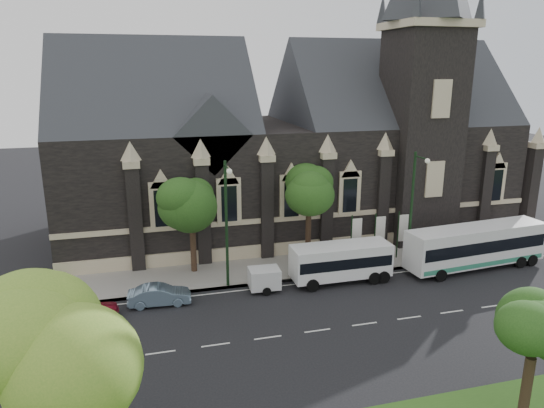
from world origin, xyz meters
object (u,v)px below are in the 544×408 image
object	(u,v)px
tree_walk_right	(311,189)
tour_coach	(476,246)
tree_park_near	(75,335)
banner_flag_left	(355,235)
street_lamp_near	(413,204)
street_lamp_mid	(227,218)
shuttle_bus	(341,260)
banner_flag_center	(378,233)
sedan	(159,295)
banner_flag_right	(401,231)
box_trailer	(264,278)
car_far_red	(85,310)
tree_walk_left	(194,198)
tree_park_east	(537,322)

from	to	relation	value
tree_walk_right	tour_coach	bearing A→B (deg)	-22.74
tree_park_near	banner_flag_left	xyz separation A→B (m)	(18.06, 17.77, -4.03)
tree_park_near	street_lamp_near	distance (m)	26.97
street_lamp_mid	banner_flag_left	xyz separation A→B (m)	(10.29, 1.91, -2.73)
street_lamp_mid	shuttle_bus	size ratio (longest dim) A/B	1.26
street_lamp_near	shuttle_bus	distance (m)	7.00
banner_flag_center	sedan	size ratio (longest dim) A/B	1.00
banner_flag_right	box_trailer	distance (m)	12.40
street_lamp_near	tour_coach	distance (m)	6.01
tree_park_near	shuttle_bus	distance (m)	22.28
tree_park_near	box_trailer	xyz separation A→B (m)	(10.09, 14.84, -5.50)
car_far_red	banner_flag_right	bearing A→B (deg)	-79.94
sedan	car_far_red	xyz separation A→B (m)	(-4.48, -0.93, 0.01)
box_trailer	car_far_red	distance (m)	11.62
tree_walk_right	box_trailer	world-z (taller)	tree_walk_right
car_far_red	tree_walk_right	bearing A→B (deg)	-70.36
street_lamp_near	street_lamp_mid	size ratio (longest dim) A/B	1.00
box_trailer	tree_walk_left	bearing A→B (deg)	133.92
street_lamp_near	shuttle_bus	xyz separation A→B (m)	(-5.99, -0.89, -3.51)
tree_park_near	tour_coach	world-z (taller)	tree_park_near
shuttle_bus	banner_flag_right	bearing A→B (deg)	23.95
tree_walk_left	banner_flag_center	size ratio (longest dim) A/B	1.91
tree_park_near	banner_flag_right	bearing A→B (deg)	38.86
tree_park_near	tree_park_east	size ratio (longest dim) A/B	1.36
tree_walk_left	street_lamp_near	world-z (taller)	street_lamp_near
tree_walk_right	car_far_red	xyz separation A→B (m)	(-16.45, -5.82, -5.14)
banner_flag_center	shuttle_bus	xyz separation A→B (m)	(-4.28, -2.80, -0.78)
tree_park_east	banner_flag_right	size ratio (longest dim) A/B	1.57
tree_walk_left	box_trailer	bearing A→B (deg)	-48.37
tree_park_near	tree_park_east	world-z (taller)	tree_park_near
banner_flag_right	shuttle_bus	bearing A→B (deg)	-155.95
street_lamp_mid	tree_walk_right	bearing A→B (deg)	26.65
tree_park_east	street_lamp_near	distance (m)	16.86
street_lamp_near	box_trailer	distance (m)	12.45
tree_park_near	shuttle_bus	bearing A→B (deg)	43.49
street_lamp_near	car_far_red	world-z (taller)	street_lamp_near
street_lamp_near	street_lamp_mid	xyz separation A→B (m)	(-14.00, 0.00, 0.00)
box_trailer	tree_walk_right	bearing A→B (deg)	45.84
street_lamp_mid	tour_coach	bearing A→B (deg)	-3.84
tree_park_east	banner_flag_left	bearing A→B (deg)	89.65
street_lamp_near	banner_flag_center	bearing A→B (deg)	131.93
tree_park_east	street_lamp_near	bearing A→B (deg)	76.89
street_lamp_near	tree_park_near	bearing A→B (deg)	-143.92
street_lamp_mid	car_far_red	xyz separation A→B (m)	(-9.23, -2.21, -4.44)
box_trailer	sedan	distance (m)	7.09
banner_flag_left	banner_flag_center	distance (m)	2.00
tree_walk_left	tour_coach	distance (m)	21.59
street_lamp_mid	box_trailer	xyz separation A→B (m)	(2.32, -1.03, -4.19)
street_lamp_mid	tree_park_east	bearing A→B (deg)	-58.21
tree_walk_left	banner_flag_right	distance (m)	16.52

